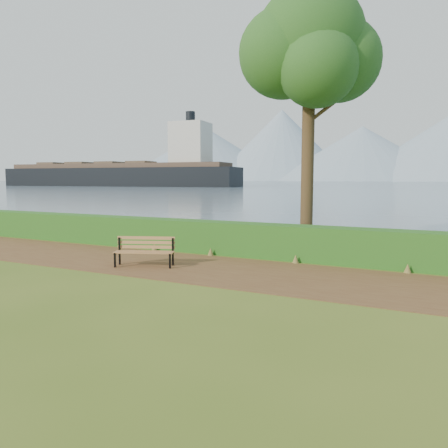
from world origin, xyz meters
The scene contains 8 objects.
ground centered at (0.00, 0.00, 0.00)m, with size 140.00×140.00×0.00m, color #47601B.
path centered at (0.00, 0.30, 0.01)m, with size 40.00×3.40×0.01m, color #56351D.
hedge centered at (0.00, 2.60, 0.50)m, with size 32.00×0.85×1.00m, color #1E4915.
water centered at (0.00, 260.00, 0.01)m, with size 700.00×510.00×0.00m, color #42576B.
mountains centered at (-9.17, 406.05, 27.70)m, with size 585.00×190.00×70.00m.
bench centered at (-1.93, -0.16, 0.46)m, with size 1.64×1.01×0.80m.
tree centered at (1.17, 4.54, 6.55)m, with size 4.38×3.68×8.81m.
cargo_ship centered at (-78.85, 93.43, 3.39)m, with size 75.68×19.90×22.72m.
Camera 1 is at (5.17, -9.61, 2.37)m, focal length 35.00 mm.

